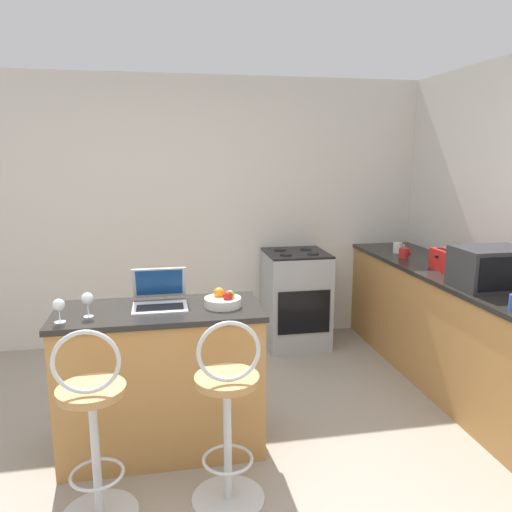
# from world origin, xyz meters

# --- Properties ---
(ground_plane) EXTENTS (20.00, 20.00, 0.00)m
(ground_plane) POSITION_xyz_m (0.00, 0.00, 0.00)
(ground_plane) COLOR gray
(wall_back) EXTENTS (12.00, 0.06, 2.60)m
(wall_back) POSITION_xyz_m (0.00, 2.52, 1.30)
(wall_back) COLOR silver
(wall_back) RESTS_ON ground_plane
(breakfast_bar) EXTENTS (1.26, 0.58, 0.93)m
(breakfast_bar) POSITION_xyz_m (-0.24, 0.57, 0.47)
(breakfast_bar) COLOR #B27C42
(breakfast_bar) RESTS_ON ground_plane
(counter_right) EXTENTS (0.65, 3.02, 0.93)m
(counter_right) POSITION_xyz_m (2.10, 0.99, 0.47)
(counter_right) COLOR #B27C42
(counter_right) RESTS_ON ground_plane
(bar_stool_near) EXTENTS (0.40, 0.40, 1.06)m
(bar_stool_near) POSITION_xyz_m (-0.57, -0.03, 0.51)
(bar_stool_near) COLOR silver
(bar_stool_near) RESTS_ON ground_plane
(bar_stool_far) EXTENTS (0.40, 0.40, 1.06)m
(bar_stool_far) POSITION_xyz_m (0.10, -0.03, 0.51)
(bar_stool_far) COLOR silver
(bar_stool_far) RESTS_ON ground_plane
(laptop) EXTENTS (0.33, 0.33, 0.23)m
(laptop) POSITION_xyz_m (-0.23, 0.64, 0.99)
(laptop) COLOR silver
(laptop) RESTS_ON breakfast_bar
(microwave) EXTENTS (0.49, 0.36, 0.29)m
(microwave) POSITION_xyz_m (2.06, 0.62, 1.08)
(microwave) COLOR #2D2D30
(microwave) RESTS_ON counter_right
(toaster) EXTENTS (0.23, 0.26, 0.18)m
(toaster) POSITION_xyz_m (2.08, 1.17, 1.02)
(toaster) COLOR red
(toaster) RESTS_ON counter_right
(stove_range) EXTENTS (0.59, 0.61, 0.94)m
(stove_range) POSITION_xyz_m (1.07, 2.17, 0.47)
(stove_range) COLOR #9EA3A8
(stove_range) RESTS_ON ground_plane
(mug_white) EXTENTS (0.10, 0.08, 0.10)m
(mug_white) POSITION_xyz_m (2.02, 1.95, 0.98)
(mug_white) COLOR white
(mug_white) RESTS_ON counter_right
(fruit_bowl) EXTENTS (0.23, 0.23, 0.11)m
(fruit_bowl) POSITION_xyz_m (0.16, 0.55, 0.97)
(fruit_bowl) COLOR silver
(fruit_bowl) RESTS_ON breakfast_bar
(wine_glass_tall) EXTENTS (0.07, 0.07, 0.15)m
(wine_glass_tall) POSITION_xyz_m (-0.64, 0.48, 1.04)
(wine_glass_tall) COLOR silver
(wine_glass_tall) RESTS_ON breakfast_bar
(wine_glass_short) EXTENTS (0.07, 0.07, 0.14)m
(wine_glass_short) POSITION_xyz_m (-0.78, 0.41, 1.03)
(wine_glass_short) COLOR silver
(wine_glass_short) RESTS_ON breakfast_bar
(mug_red) EXTENTS (0.10, 0.09, 0.09)m
(mug_red) POSITION_xyz_m (1.96, 1.72, 0.98)
(mug_red) COLOR red
(mug_red) RESTS_ON counter_right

